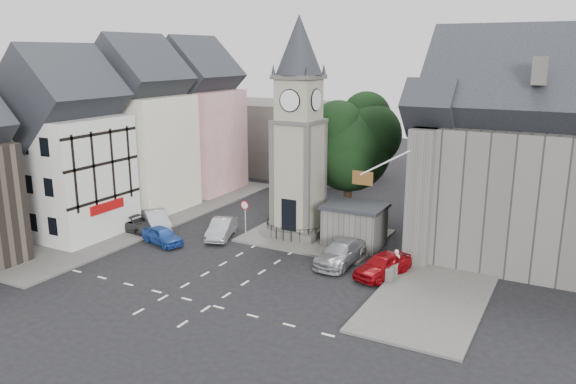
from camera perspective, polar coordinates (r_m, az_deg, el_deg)
The scene contains 23 objects.
ground at distance 36.92m, azimuth -4.69°, elevation -7.69°, with size 120.00×120.00×0.00m, color black.
pavement_west at distance 48.65m, azimuth -13.29°, elevation -2.54°, with size 6.00×30.00×0.14m, color #595651.
pavement_east at distance 39.72m, azimuth 16.74°, elevation -6.56°, with size 6.00×26.00×0.14m, color #595651.
central_island at distance 42.78m, azimuth 2.84°, elevation -4.46°, with size 10.00×8.00×0.16m, color #595651.
road_markings at distance 32.82m, azimuth -9.98°, elevation -10.74°, with size 20.00×8.00×0.01m, color silver.
clock_tower at distance 41.59m, azimuth 1.09°, elevation 6.41°, with size 4.86×4.86×16.25m.
stone_shelter at distance 40.65m, azimuth 6.77°, elevation -3.36°, with size 4.30×3.30×3.08m.
town_tree at distance 45.45m, azimuth 6.23°, elevation 5.53°, with size 7.20×7.20×10.80m.
warning_sign_post at distance 42.23m, azimuth -4.41°, elevation -1.96°, with size 0.70×0.19×2.85m.
terrace_pink at distance 56.78m, azimuth -9.28°, elevation 6.72°, with size 8.10×7.60×12.80m.
terrace_cream at distance 50.72m, azimuth -14.78°, elevation 5.58°, with size 8.10×7.60×12.80m.
terrace_tudor at distance 45.33m, azimuth -21.60°, elevation 3.59°, with size 8.10×7.60×12.00m.
backdrop_west at distance 65.24m, azimuth -0.30°, elevation 5.55°, with size 20.00×10.00×8.00m, color #4C4944.
east_building at distance 40.51m, azimuth 23.20°, elevation 2.40°, with size 14.40×11.40×12.60m.
east_boundary_wall at distance 42.00m, azimuth 13.60°, elevation -4.67°, with size 0.40×16.00×0.90m, color #5B5854.
flagpole at distance 35.07m, azimuth 9.78°, elevation 2.92°, with size 3.68×0.10×2.74m.
car_west_blue at distance 42.01m, azimuth -12.65°, elevation -4.34°, with size 1.51×3.74×1.28m, color #1D46A0.
car_west_silver at distance 45.43m, azimuth -13.24°, elevation -2.83°, with size 1.58×4.54×1.50m, color #ABAEB3.
car_west_grey at distance 45.46m, azimuth -15.19°, elevation -3.08°, with size 2.11×4.59×1.27m, color #323134.
car_island_silver at distance 42.68m, azimuth -6.76°, elevation -3.70°, with size 1.50×4.30×1.42m, color #A0A5A9.
car_island_east at distance 37.47m, azimuth 5.40°, elevation -6.15°, with size 2.09×5.15×1.50m, color #93949A.
car_east_red at distance 35.74m, azimuth 9.61°, elevation -7.31°, with size 1.77×4.39×1.50m, color maroon.
pedestrian at distance 36.06m, azimuth 10.91°, elevation -7.01°, with size 0.62×0.41×1.70m, color beige.
Camera 1 is at (18.78, -28.70, 13.65)m, focal length 35.00 mm.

